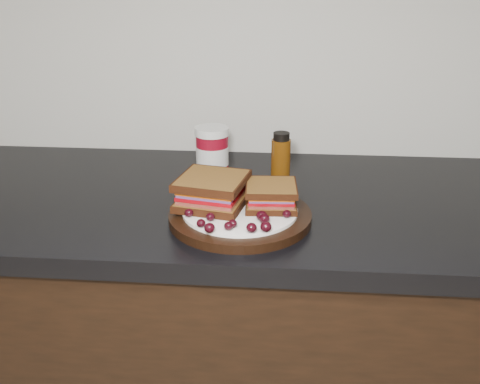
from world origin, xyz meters
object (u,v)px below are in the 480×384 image
object	(u,v)px
sandwich_left	(212,191)
oil_bottle	(281,159)
condiment_jar	(212,152)
plate	(240,216)

from	to	relation	value
sandwich_left	oil_bottle	distance (m)	0.23
condiment_jar	oil_bottle	bearing A→B (deg)	-14.80
oil_bottle	sandwich_left	bearing A→B (deg)	-125.89
condiment_jar	oil_bottle	distance (m)	0.17
oil_bottle	condiment_jar	bearing A→B (deg)	165.20
sandwich_left	condiment_jar	distance (m)	0.23
sandwich_left	oil_bottle	world-z (taller)	oil_bottle
sandwich_left	plate	bearing A→B (deg)	-5.31
plate	sandwich_left	size ratio (longest dim) A/B	2.19
condiment_jar	sandwich_left	bearing A→B (deg)	-82.62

